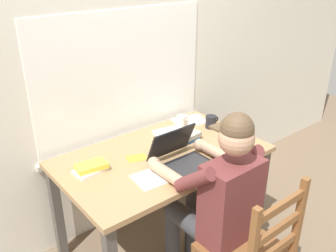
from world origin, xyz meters
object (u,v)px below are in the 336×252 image
Objects in this scene: coffee_mug_white at (182,121)px; coffee_mug_dark at (211,122)px; book_stack_side at (185,136)px; book_stack_main at (91,168)px; computer_mouse at (219,154)px; seated_person at (217,196)px; landscape_photo_print at (137,158)px; desk at (162,167)px; laptop at (181,157)px.

coffee_mug_dark is at bearing -40.67° from coffee_mug_white.
book_stack_main is at bearing 176.71° from book_stack_side.
computer_mouse is 0.84× the size of coffee_mug_dark.
seated_person reaches higher than coffee_mug_white.
computer_mouse is 0.48× the size of book_stack_main.
landscape_photo_print is at bearing -7.04° from book_stack_main.
seated_person is at bearing -52.06° from landscape_photo_print.
computer_mouse is at bearing -25.94° from book_stack_main.
book_stack_side is at bearing 13.01° from desk.
computer_mouse is at bearing -44.35° from desk.
computer_mouse is 0.77× the size of landscape_photo_print.
coffee_mug_white reaches higher than computer_mouse.
seated_person reaches higher than computer_mouse.
seated_person is 12.37× the size of computer_mouse.
coffee_mug_dark is 0.29m from book_stack_side.
laptop is 1.60× the size of book_stack_main.
coffee_mug_white is (0.35, 0.72, 0.12)m from seated_person.
coffee_mug_dark is at bearing 6.93° from book_stack_side.
coffee_mug_white is at bearing 48.62° from laptop.
laptop is at bearing 92.50° from seated_person.
laptop reaches higher than computer_mouse.
coffee_mug_dark is 0.57× the size of book_stack_side.
book_stack_main is at bearing 150.46° from laptop.
seated_person is 0.60m from book_stack_side.
book_stack_side is at bearing 67.32° from seated_person.
book_stack_side is (0.72, -0.04, 0.00)m from book_stack_main.
seated_person reaches higher than book_stack_side.
desk is at bearing 92.90° from seated_person.
computer_mouse is at bearing -17.86° from landscape_photo_print.
coffee_mug_white reaches higher than landscape_photo_print.
book_stack_side is at bearing 18.54° from landscape_photo_print.
coffee_mug_dark is (0.28, 0.35, 0.03)m from computer_mouse.
laptop is at bearing -135.88° from book_stack_side.
seated_person is 0.81m from coffee_mug_white.
landscape_photo_print is (-0.41, 0.00, -0.03)m from book_stack_side.
seated_person is at bearing -49.54° from book_stack_main.
desk is 0.57m from coffee_mug_dark.
desk is at bearing -11.89° from book_stack_main.
desk is 12.13× the size of coffee_mug_white.
laptop reaches higher than coffee_mug_white.
laptop is 0.56m from book_stack_main.
coffee_mug_white is at bearing 139.33° from coffee_mug_dark.
book_stack_side reaches higher than book_stack_main.
coffee_mug_dark reaches higher than desk.
book_stack_main is 0.31m from landscape_photo_print.
laptop is 2.77× the size of coffee_mug_dark.
coffee_mug_dark is at bearing 48.06° from seated_person.
book_stack_side is (-0.12, -0.18, -0.02)m from coffee_mug_white.
coffee_mug_white is at bearing 77.65° from computer_mouse.
seated_person is 3.75× the size of laptop.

